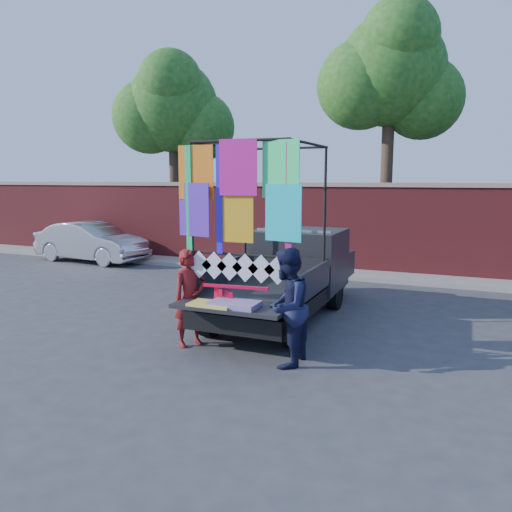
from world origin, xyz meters
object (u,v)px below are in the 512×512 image
at_px(woman, 190,298).
at_px(man, 287,307).
at_px(pickup_truck, 291,272).
at_px(sedan, 91,242).

relative_size(woman, man, 0.92).
xyz_separation_m(woman, man, (1.74, -0.22, 0.07)).
bearing_deg(woman, man, -67.40).
distance_m(pickup_truck, sedan, 8.86).
relative_size(pickup_truck, man, 3.02).
height_order(pickup_truck, sedan, pickup_truck).
bearing_deg(man, woman, -97.57).
relative_size(sedan, woman, 2.49).
distance_m(sedan, woman, 9.51).
xyz_separation_m(sedan, woman, (7.32, -6.07, 0.14)).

